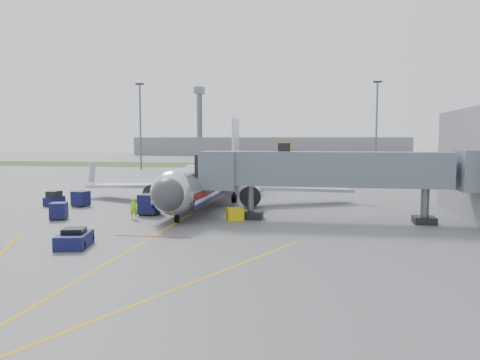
% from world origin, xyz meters
% --- Properties ---
extents(ground, '(400.00, 400.00, 0.00)m').
position_xyz_m(ground, '(0.00, 0.00, 0.00)').
color(ground, '#565659').
rests_on(ground, ground).
extents(grass_strip, '(300.00, 25.00, 0.01)m').
position_xyz_m(grass_strip, '(0.00, 90.00, 0.01)').
color(grass_strip, '#2D4C1E').
rests_on(grass_strip, ground).
extents(apron_markings, '(21.52, 50.00, 0.01)m').
position_xyz_m(apron_markings, '(0.00, -7.40, 0.00)').
color(apron_markings, gold).
rests_on(apron_markings, ground).
extents(airliner, '(32.10, 35.67, 10.25)m').
position_xyz_m(airliner, '(0.00, 15.25, 2.65)').
color(airliner, silver).
rests_on(airliner, ground).
extents(jet_bridge, '(25.30, 4.00, 6.90)m').
position_xyz_m(jet_bridge, '(12.86, 5.00, 4.47)').
color(jet_bridge, slate).
rests_on(jet_bridge, ground).
extents(light_mast_left, '(2.00, 0.44, 20.40)m').
position_xyz_m(light_mast_left, '(-30.00, 70.00, 10.78)').
color(light_mast_left, '#595B60').
rests_on(light_mast_left, ground).
extents(light_mast_right, '(2.00, 0.44, 20.40)m').
position_xyz_m(light_mast_right, '(25.00, 75.00, 10.78)').
color(light_mast_right, '#595B60').
rests_on(light_mast_right, ground).
extents(distant_terminal, '(120.00, 14.00, 8.00)m').
position_xyz_m(distant_terminal, '(-10.00, 170.00, 4.00)').
color(distant_terminal, slate).
rests_on(distant_terminal, ground).
extents(control_tower, '(4.00, 4.00, 30.00)m').
position_xyz_m(control_tower, '(-40.00, 165.00, 17.33)').
color(control_tower, '#595B60').
rests_on(control_tower, ground).
extents(pushback_tug, '(2.51, 3.41, 1.28)m').
position_xyz_m(pushback_tug, '(-4.00, -8.02, 0.53)').
color(pushback_tug, '#0B0E34').
rests_on(pushback_tug, ground).
extents(baggage_tug, '(1.38, 2.39, 1.61)m').
position_xyz_m(baggage_tug, '(-16.17, 9.68, 0.71)').
color(baggage_tug, '#0B0E34').
rests_on(baggage_tug, ground).
extents(baggage_cart_a, '(1.84, 1.84, 1.65)m').
position_xyz_m(baggage_cart_a, '(-13.04, 9.62, 0.84)').
color(baggage_cart_a, '#0B0E34').
rests_on(baggage_cart_a, ground).
extents(baggage_cart_b, '(1.75, 1.75, 1.52)m').
position_xyz_m(baggage_cart_b, '(-10.90, 1.72, 0.77)').
color(baggage_cart_b, '#0B0E34').
rests_on(baggage_cart_b, ground).
extents(baggage_cart_c, '(1.95, 1.95, 1.97)m').
position_xyz_m(baggage_cart_c, '(-3.77, 5.50, 1.00)').
color(baggage_cart_c, '#0B0E34').
rests_on(baggage_cart_c, ground).
extents(belt_loader, '(2.51, 4.24, 2.01)m').
position_xyz_m(belt_loader, '(-2.51, 8.98, 0.50)').
color(belt_loader, '#0B0E34').
rests_on(belt_loader, ground).
extents(ground_power_cart, '(1.70, 1.46, 1.14)m').
position_xyz_m(ground_power_cart, '(4.77, 3.91, 0.56)').
color(ground_power_cart, '#C4B60B').
rests_on(ground_power_cart, ground).
extents(ramp_worker, '(0.81, 0.66, 1.91)m').
position_xyz_m(ramp_worker, '(-4.34, 3.07, 0.96)').
color(ramp_worker, '#8AE31A').
rests_on(ramp_worker, ground).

